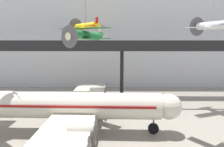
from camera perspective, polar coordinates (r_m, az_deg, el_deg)
The scene contains 6 objects.
hangar_back_wall at distance 52.59m, azimuth 2.28°, elevation 12.47°, with size 140.00×3.00×29.18m.
mezzanine_walkway at distance 42.53m, azimuth 2.66°, elevation 6.35°, with size 110.00×3.20×11.15m.
airliner_silver_main at distance 27.28m, azimuth -11.03°, elevation -8.30°, with size 27.49×31.10×9.49m.
suspended_plane_white_twin at distance 37.52m, azimuth 24.69°, elevation 11.29°, with size 8.60×7.40×11.09m.
suspended_plane_green_biplane at distance 31.39m, azimuth -6.92°, elevation 10.00°, with size 7.61×7.04×12.71m.
suspended_plane_yellow_lowwing at distance 43.62m, azimuth -6.83°, elevation 12.13°, with size 7.69×7.68×10.69m.
Camera 1 is at (-1.62, -16.67, 11.45)m, focal length 35.00 mm.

